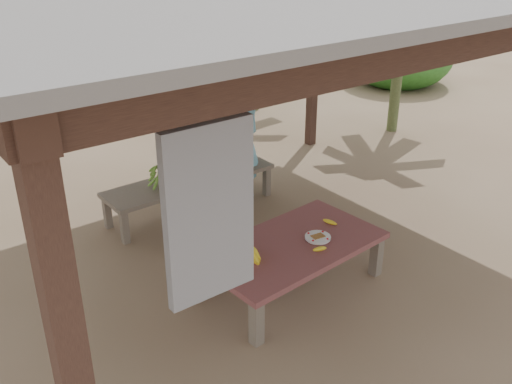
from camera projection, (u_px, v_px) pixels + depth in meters
ground at (262, 256)px, 6.25m from camera, size 80.00×80.00×0.00m
work_table at (291, 249)px, 5.56m from camera, size 1.86×1.12×0.50m
bench at (191, 182)px, 7.09m from camera, size 2.20×0.61×0.45m
ripe_banana_bunch at (245, 254)px, 5.20m from camera, size 0.32×0.29×0.17m
plate at (318, 238)px, 5.60m from camera, size 0.26×0.26×0.04m
loose_banana_front at (320, 249)px, 5.39m from camera, size 0.16×0.05×0.04m
loose_banana_side at (330, 222)px, 5.88m from camera, size 0.12×0.15×0.04m
water_flask at (228, 237)px, 5.40m from camera, size 0.08×0.08×0.30m
green_banana_stalk at (160, 175)px, 6.77m from camera, size 0.26×0.26×0.30m
cooking_pot at (213, 163)px, 7.25m from camera, size 0.22×0.22×0.18m
skewer_rack at (223, 162)px, 7.23m from camera, size 0.18×0.08×0.24m
woman at (245, 141)px, 7.41m from camera, size 0.42×0.58×1.49m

